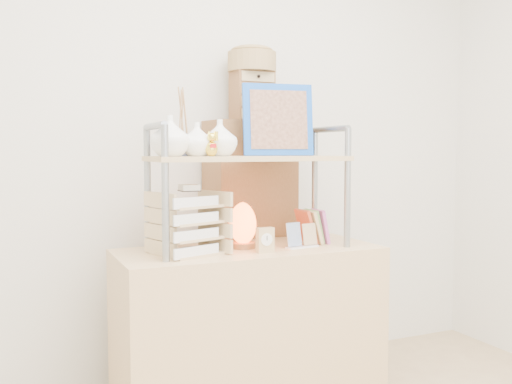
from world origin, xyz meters
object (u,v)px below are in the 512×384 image
cabinet (250,249)px  salt_lamp (243,225)px  desk (249,329)px  letter_tray (189,227)px

cabinet → salt_lamp: 0.44m
cabinet → salt_lamp: cabinet is taller
desk → salt_lamp: size_ratio=5.71×
desk → salt_lamp: 0.48m
salt_lamp → desk: bearing=-45.4°
cabinet → salt_lamp: (-0.19, -0.35, 0.18)m
desk → salt_lamp: (-0.02, 0.02, 0.48)m
cabinet → letter_tray: (-0.46, -0.40, 0.20)m
desk → letter_tray: (-0.29, -0.03, 0.50)m
cabinet → letter_tray: size_ratio=4.40×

